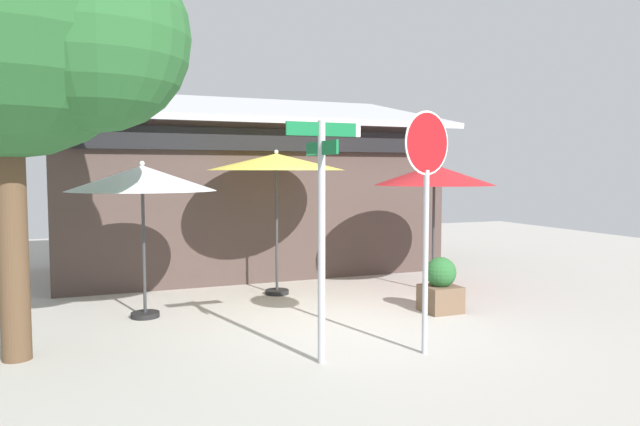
# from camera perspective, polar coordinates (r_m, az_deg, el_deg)

# --- Properties ---
(ground_plane) EXTENTS (28.00, 28.00, 0.10)m
(ground_plane) POSITION_cam_1_polar(r_m,az_deg,el_deg) (8.83, 3.25, -11.27)
(ground_plane) COLOR #ADA8A0
(cafe_building) EXTENTS (8.75, 4.67, 4.28)m
(cafe_building) POSITION_cam_1_polar(r_m,az_deg,el_deg) (13.81, -7.33, 1.77)
(cafe_building) COLOR #473833
(cafe_building) RESTS_ON ground
(street_sign_post) EXTENTS (0.94, 0.88, 2.88)m
(street_sign_post) POSITION_cam_1_polar(r_m,az_deg,el_deg) (6.82, 0.19, -0.20)
(street_sign_post) COLOR #A8AAB2
(street_sign_post) RESTS_ON ground
(stop_sign) EXTENTS (0.76, 0.24, 3.03)m
(stop_sign) POSITION_cam_1_polar(r_m,az_deg,el_deg) (7.29, 10.41, 2.70)
(stop_sign) COLOR #A8AAB2
(stop_sign) RESTS_ON ground
(patio_umbrella_ivory_left) EXTENTS (2.27, 2.27, 2.45)m
(patio_umbrella_ivory_left) POSITION_cam_1_polar(r_m,az_deg,el_deg) (9.39, -17.05, 3.17)
(patio_umbrella_ivory_left) COLOR black
(patio_umbrella_ivory_left) RESTS_ON ground
(patio_umbrella_mustard_center) EXTENTS (2.54, 2.54, 2.69)m
(patio_umbrella_mustard_center) POSITION_cam_1_polar(r_m,az_deg,el_deg) (10.74, -4.31, 4.91)
(patio_umbrella_mustard_center) COLOR black
(patio_umbrella_mustard_center) RESTS_ON ground
(patio_umbrella_crimson_right) EXTENTS (2.28, 2.28, 2.49)m
(patio_umbrella_crimson_right) POSITION_cam_1_polar(r_m,az_deg,el_deg) (11.22, 11.14, 3.59)
(patio_umbrella_crimson_right) COLOR black
(patio_umbrella_crimson_right) RESTS_ON ground
(shade_tree) EXTENTS (3.85, 3.53, 5.97)m
(shade_tree) POSITION_cam_1_polar(r_m,az_deg,el_deg) (7.95, -27.22, 16.95)
(shade_tree) COLOR brown
(shade_tree) RESTS_ON ground
(sidewalk_planter) EXTENTS (0.57, 0.57, 0.90)m
(sidewalk_planter) POSITION_cam_1_polar(r_m,az_deg,el_deg) (9.72, 11.75, -7.05)
(sidewalk_planter) COLOR brown
(sidewalk_planter) RESTS_ON ground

